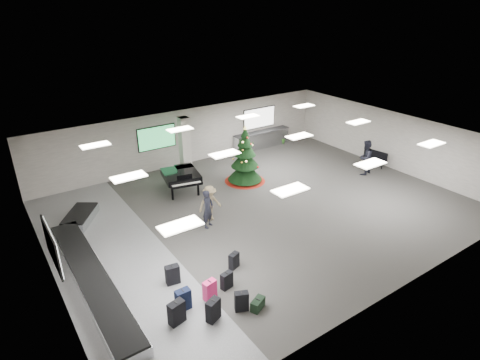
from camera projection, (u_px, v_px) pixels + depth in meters
ground at (262, 209)px, 18.45m from camera, size 18.00×18.00×0.00m
room_envelope at (248, 159)px, 17.79m from camera, size 18.02×14.02×3.21m
baggage_carousel at (89, 264)px, 14.26m from camera, size 2.28×9.71×0.43m
service_counter at (262, 139)px, 25.78m from camera, size 4.05×0.65×1.08m
suitcase_0 at (213, 310)px, 11.97m from camera, size 0.53×0.41×0.74m
suitcase_1 at (242, 301)px, 12.36m from camera, size 0.48×0.38×0.68m
pink_suitcase at (210, 290)px, 12.83m from camera, size 0.47×0.32×0.70m
suitcase_3 at (234, 261)px, 14.33m from camera, size 0.45×0.34×0.61m
navy_suitcase at (183, 300)px, 12.39m from camera, size 0.46×0.27×0.73m
suitcase_5 at (177, 313)px, 11.85m from camera, size 0.55×0.37×0.77m
green_duffel at (258, 304)px, 12.47m from camera, size 0.59×0.46×0.37m
suitcase_7 at (227, 280)px, 13.32m from camera, size 0.45×0.30×0.62m
suitcase_8 at (173, 275)px, 13.53m from camera, size 0.50×0.34×0.71m
christmas_tree at (245, 163)px, 20.82m from camera, size 2.15×2.15×3.06m
grand_piano at (181, 176)px, 19.72m from camera, size 2.01×2.40×1.21m
bench at (374, 158)px, 22.93m from camera, size 0.73×1.51×0.91m
traveler_a at (208, 209)px, 16.69m from camera, size 0.73×0.66×1.68m
traveler_b at (210, 203)px, 17.22m from camera, size 1.07×0.64×1.62m
traveler_bench at (365, 158)px, 21.70m from camera, size 1.07×0.91×1.93m
potted_plant_left at (251, 149)px, 24.43m from camera, size 0.61×0.55×0.91m
potted_plant_right at (282, 137)px, 26.54m from camera, size 0.57×0.57×0.82m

